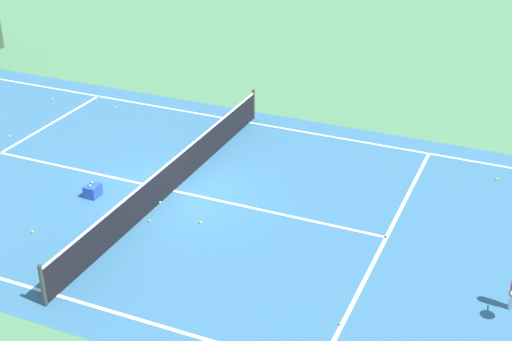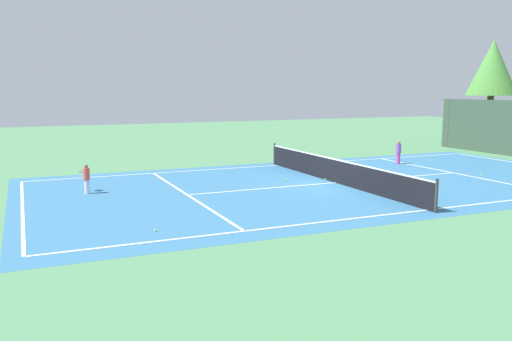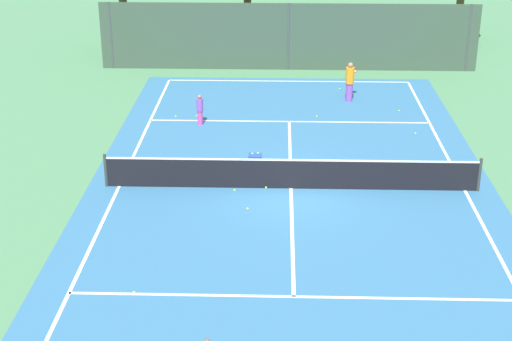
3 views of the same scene
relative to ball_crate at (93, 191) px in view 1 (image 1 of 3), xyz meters
name	(u,v)px [view 1 (image 1 of 3)]	position (x,y,z in m)	size (l,w,h in m)	color
ground_plane	(173,191)	(1.21, -1.96, -0.18)	(80.00, 80.00, 0.00)	#4C8456
court_surface	(173,191)	(1.21, -1.96, -0.18)	(13.00, 25.00, 0.01)	teal
tennis_net	(172,176)	(1.21, -1.96, 0.33)	(11.90, 0.10, 1.10)	#333833
ball_crate	(93,191)	(0.00, 0.00, 0.00)	(0.46, 0.38, 0.43)	blue
tennis_ball_1	(160,202)	(0.41, -1.98, -0.15)	(0.07, 0.07, 0.07)	#CCE533
tennis_ball_2	(9,136)	(2.31, 5.02, -0.15)	(0.07, 0.07, 0.07)	#CCE533
tennis_ball_3	(341,324)	(-2.70, -8.34, -0.15)	(0.07, 0.07, 0.07)	#CCE533
tennis_ball_4	(201,223)	(-0.11, -3.56, -0.15)	(0.07, 0.07, 0.07)	#CCE533
tennis_ball_6	(53,99)	(5.70, 5.82, -0.15)	(0.07, 0.07, 0.07)	#CCE533
tennis_ball_8	(497,179)	(5.73, -10.62, -0.15)	(0.07, 0.07, 0.07)	#CCE533
tennis_ball_9	(115,107)	(5.96, 3.17, -0.15)	(0.07, 0.07, 0.07)	#CCE533
tennis_ball_10	(149,221)	(-0.58, -2.23, -0.15)	(0.07, 0.07, 0.07)	#CCE533
tennis_ball_12	(32,232)	(-2.31, 0.33, -0.15)	(0.07, 0.07, 0.07)	#CCE533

